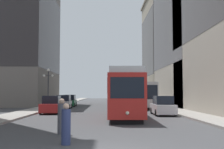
{
  "coord_description": "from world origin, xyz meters",
  "views": [
    {
      "loc": [
        -0.01,
        -9.83,
        2.1
      ],
      "look_at": [
        0.48,
        9.72,
        3.4
      ],
      "focal_mm": 44.68,
      "sensor_mm": 36.0,
      "label": 1
    }
  ],
  "objects_px": {
    "transit_bus": "(140,94)",
    "lamp_post_left_far": "(48,82)",
    "streetcar": "(124,93)",
    "parked_car_left_mid": "(70,101)",
    "parked_car_right_far": "(163,106)",
    "parked_car_left_far": "(64,102)",
    "pedestrian_crossing_far": "(66,125)",
    "pedestrian_crossing_near": "(62,117)",
    "parked_car_left_near": "(51,105)"
  },
  "relations": [
    {
      "from": "transit_bus",
      "to": "parked_car_left_mid",
      "type": "relative_size",
      "value": 2.51
    },
    {
      "from": "parked_car_left_mid",
      "to": "parked_car_left_far",
      "type": "distance_m",
      "value": 6.23
    },
    {
      "from": "parked_car_left_mid",
      "to": "pedestrian_crossing_far",
      "type": "relative_size",
      "value": 2.93
    },
    {
      "from": "pedestrian_crossing_far",
      "to": "parked_car_left_far",
      "type": "bearing_deg",
      "value": -110.94
    },
    {
      "from": "parked_car_left_far",
      "to": "pedestrian_crossing_near",
      "type": "bearing_deg",
      "value": -83.14
    },
    {
      "from": "transit_bus",
      "to": "parked_car_left_far",
      "type": "bearing_deg",
      "value": -172.06
    },
    {
      "from": "parked_car_left_mid",
      "to": "streetcar",
      "type": "bearing_deg",
      "value": -70.7
    },
    {
      "from": "parked_car_left_near",
      "to": "parked_car_left_far",
      "type": "bearing_deg",
      "value": 87.72
    },
    {
      "from": "transit_bus",
      "to": "pedestrian_crossing_far",
      "type": "relative_size",
      "value": 7.36
    },
    {
      "from": "streetcar",
      "to": "parked_car_left_mid",
      "type": "xyz_separation_m",
      "value": [
        -7.11,
        19.46,
        -1.26
      ]
    },
    {
      "from": "lamp_post_left_far",
      "to": "transit_bus",
      "type": "bearing_deg",
      "value": 12.88
    },
    {
      "from": "transit_bus",
      "to": "parked_car_left_near",
      "type": "distance_m",
      "value": 14.71
    },
    {
      "from": "lamp_post_left_far",
      "to": "parked_car_right_far",
      "type": "bearing_deg",
      "value": -37.3
    },
    {
      "from": "streetcar",
      "to": "transit_bus",
      "type": "bearing_deg",
      "value": 79.17
    },
    {
      "from": "streetcar",
      "to": "pedestrian_crossing_near",
      "type": "distance_m",
      "value": 10.52
    },
    {
      "from": "pedestrian_crossing_near",
      "to": "transit_bus",
      "type": "bearing_deg",
      "value": 164.23
    },
    {
      "from": "streetcar",
      "to": "parked_car_left_far",
      "type": "relative_size",
      "value": 2.77
    },
    {
      "from": "streetcar",
      "to": "parked_car_left_mid",
      "type": "relative_size",
      "value": 2.49
    },
    {
      "from": "streetcar",
      "to": "parked_car_left_mid",
      "type": "bearing_deg",
      "value": 111.65
    },
    {
      "from": "parked_car_right_far",
      "to": "pedestrian_crossing_far",
      "type": "distance_m",
      "value": 16.66
    },
    {
      "from": "parked_car_left_far",
      "to": "lamp_post_left_far",
      "type": "height_order",
      "value": "lamp_post_left_far"
    },
    {
      "from": "streetcar",
      "to": "parked_car_left_near",
      "type": "bearing_deg",
      "value": 148.09
    },
    {
      "from": "transit_bus",
      "to": "lamp_post_left_far",
      "type": "bearing_deg",
      "value": -168.98
    },
    {
      "from": "parked_car_left_mid",
      "to": "pedestrian_crossing_far",
      "type": "bearing_deg",
      "value": -83.84
    },
    {
      "from": "parked_car_right_far",
      "to": "parked_car_left_far",
      "type": "xyz_separation_m",
      "value": [
        -11.0,
        10.85,
        -0.0
      ]
    },
    {
      "from": "parked_car_left_mid",
      "to": "lamp_post_left_far",
      "type": "distance_m",
      "value": 7.96
    },
    {
      "from": "parked_car_right_far",
      "to": "parked_car_left_near",
      "type": "bearing_deg",
      "value": -10.65
    },
    {
      "from": "pedestrian_crossing_far",
      "to": "lamp_post_left_far",
      "type": "distance_m",
      "value": 25.72
    },
    {
      "from": "parked_car_left_far",
      "to": "streetcar",
      "type": "bearing_deg",
      "value": -63.0
    },
    {
      "from": "parked_car_right_far",
      "to": "pedestrian_crossing_far",
      "type": "height_order",
      "value": "parked_car_right_far"
    },
    {
      "from": "parked_car_left_near",
      "to": "parked_car_right_far",
      "type": "xyz_separation_m",
      "value": [
        11.0,
        -2.32,
        0.0
      ]
    },
    {
      "from": "parked_car_left_far",
      "to": "pedestrian_crossing_near",
      "type": "xyz_separation_m",
      "value": [
        3.27,
        -22.95,
        0.0
      ]
    },
    {
      "from": "parked_car_right_far",
      "to": "parked_car_left_far",
      "type": "relative_size",
      "value": 1.05
    },
    {
      "from": "parked_car_left_near",
      "to": "transit_bus",
      "type": "bearing_deg",
      "value": 42.47
    },
    {
      "from": "parked_car_left_near",
      "to": "lamp_post_left_far",
      "type": "relative_size",
      "value": 0.85
    },
    {
      "from": "parked_car_right_far",
      "to": "pedestrian_crossing_near",
      "type": "relative_size",
      "value": 2.56
    },
    {
      "from": "pedestrian_crossing_far",
      "to": "parked_car_right_far",
      "type": "bearing_deg",
      "value": -144.72
    },
    {
      "from": "parked_car_left_near",
      "to": "parked_car_left_far",
      "type": "relative_size",
      "value": 0.99
    },
    {
      "from": "parked_car_left_mid",
      "to": "pedestrian_crossing_near",
      "type": "distance_m",
      "value": 29.36
    },
    {
      "from": "parked_car_left_far",
      "to": "transit_bus",
      "type": "bearing_deg",
      "value": 8.55
    },
    {
      "from": "parked_car_left_far",
      "to": "parked_car_left_mid",
      "type": "bearing_deg",
      "value": 88.75
    },
    {
      "from": "transit_bus",
      "to": "parked_car_right_far",
      "type": "distance_m",
      "value": 12.71
    },
    {
      "from": "streetcar",
      "to": "parked_car_left_near",
      "type": "relative_size",
      "value": 2.81
    },
    {
      "from": "parked_car_left_mid",
      "to": "lamp_post_left_far",
      "type": "height_order",
      "value": "lamp_post_left_far"
    },
    {
      "from": "parked_car_left_far",
      "to": "lamp_post_left_far",
      "type": "relative_size",
      "value": 0.86
    },
    {
      "from": "parked_car_left_far",
      "to": "pedestrian_crossing_far",
      "type": "bearing_deg",
      "value": -82.67
    },
    {
      "from": "streetcar",
      "to": "parked_car_left_mid",
      "type": "distance_m",
      "value": 20.76
    },
    {
      "from": "pedestrian_crossing_near",
      "to": "lamp_post_left_far",
      "type": "height_order",
      "value": "lamp_post_left_far"
    },
    {
      "from": "streetcar",
      "to": "parked_car_right_far",
      "type": "distance_m",
      "value": 4.73
    },
    {
      "from": "parked_car_left_near",
      "to": "parked_car_left_mid",
      "type": "distance_m",
      "value": 14.76
    }
  ]
}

